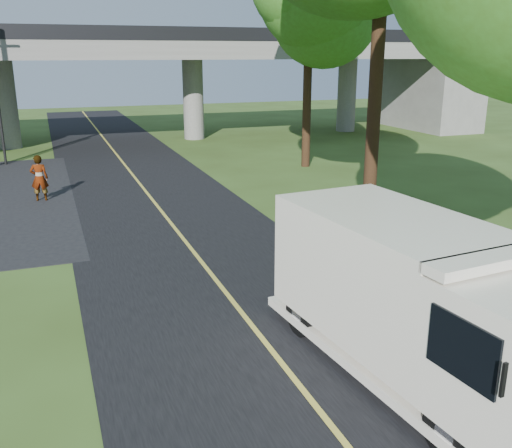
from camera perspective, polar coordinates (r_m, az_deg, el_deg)
ground at (r=10.01m, az=6.82°, el=-18.72°), size 120.00×120.00×0.00m
road at (r=18.55m, az=-7.25°, el=-1.56°), size 7.00×90.00×0.02m
lane_line at (r=18.54m, az=-7.26°, el=-1.50°), size 0.12×90.00×0.01m
overpass at (r=39.41m, az=-15.14°, el=14.38°), size 54.00×10.00×7.30m
step_van at (r=10.78m, az=15.68°, el=-6.94°), size 3.17×7.10×2.89m
pedestrian at (r=24.68m, az=-20.85°, el=4.31°), size 0.75×0.55×1.89m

